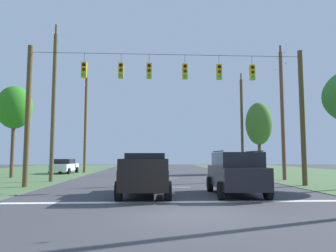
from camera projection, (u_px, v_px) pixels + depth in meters
The scene contains 16 objects.
ground_plane at pixel (187, 215), 9.79m from camera, with size 120.00×120.00×0.00m, color #3D3D42.
stop_bar_stripe at pixel (179, 202), 12.59m from camera, with size 13.83×0.45×0.01m, color white.
lane_dash_0 at pixel (170, 187), 18.56m from camera, with size 0.15×2.50×0.01m, color white.
lane_dash_1 at pixel (164, 178), 26.11m from camera, with size 0.15×2.50×0.01m, color white.
lane_dash_2 at pixel (161, 174), 31.77m from camera, with size 0.15×2.50×0.01m, color white.
lane_dash_3 at pixel (160, 172), 37.10m from camera, with size 0.15×2.50×0.01m, color white.
overhead_signal_span at pixel (168, 105), 19.38m from camera, with size 16.98×0.31×8.46m.
pickup_truck at pixel (145, 174), 14.92m from camera, with size 2.33×5.42×1.95m.
suv_black at pixel (236, 172), 14.86m from camera, with size 2.39×4.88×2.05m.
distant_car_crossing_white at pixel (64, 166), 33.27m from camera, with size 2.21×4.39×1.52m.
utility_pole_mid_right at pixel (282, 111), 24.59m from camera, with size 0.27×1.92×10.48m.
utility_pole_far_right at pixel (242, 124), 35.68m from camera, with size 0.31×1.87×11.18m.
utility_pole_mid_left at pixel (54, 102), 22.97m from camera, with size 0.30×1.89×11.48m.
utility_pole_far_left at pixel (86, 121), 35.07m from camera, with size 0.29×1.96×11.56m.
tree_roadside_right at pixel (259, 124), 34.10m from camera, with size 2.77×2.77×7.56m.
tree_roadside_far_right at pixel (14, 108), 27.05m from camera, with size 2.91×2.91×7.75m.
Camera 1 is at (-1.15, -9.96, 1.80)m, focal length 34.12 mm.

